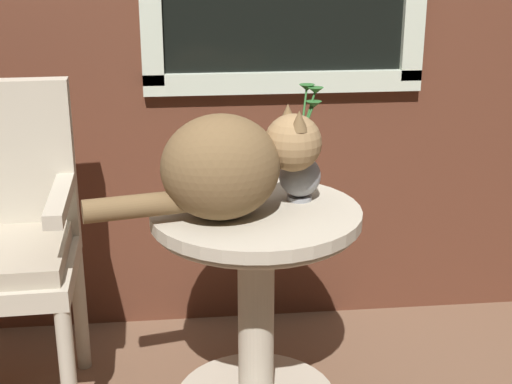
% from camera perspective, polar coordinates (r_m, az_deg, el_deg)
% --- Properties ---
extents(wicker_side_table, '(0.58, 0.58, 0.63)m').
position_cam_1_polar(wicker_side_table, '(2.11, -0.00, -6.62)').
color(wicker_side_table, '#B2A893').
rests_on(wicker_side_table, ground_plane).
extents(cat, '(0.63, 0.34, 0.28)m').
position_cam_1_polar(cat, '(1.93, -2.19, 2.11)').
color(cat, brown).
rests_on(cat, wicker_side_table).
extents(pewter_vase_with_ivy, '(0.13, 0.13, 0.32)m').
position_cam_1_polar(pewter_vase_with_ivy, '(2.07, 3.45, 1.90)').
color(pewter_vase_with_ivy, gray).
rests_on(pewter_vase_with_ivy, wicker_side_table).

